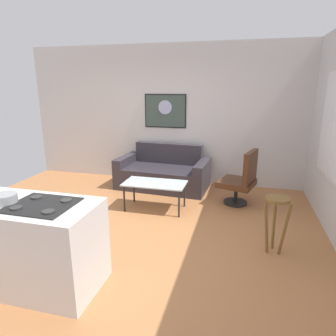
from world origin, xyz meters
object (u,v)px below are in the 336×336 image
Objects in this scene: coffee_table at (155,185)px; armchair at (242,179)px; bar_stool at (276,213)px; mixing_bowl at (5,199)px; couch at (163,174)px; wall_painting at (165,111)px.

coffee_table is 1.06× the size of armchair.
mixing_bowl is (-2.63, -1.29, 0.41)m from bar_stool.
couch is at bearing 159.64° from armchair.
mixing_bowl is at bearing -128.76° from armchair.
mixing_bowl is at bearing -101.48° from couch.
couch is 1.81× the size of coffee_table.
wall_painting is (-2.03, 2.47, 0.97)m from bar_stool.
armchair reaches higher than couch.
couch reaches higher than bar_stool.
wall_painting is at bearing 100.10° from couch.
bar_stool is 3.19× the size of mixing_bowl.
armchair is at bearing 21.95° from coffee_table.
wall_painting is at bearing 81.02° from mixing_bowl.
coffee_table is at bearing -81.83° from couch.
coffee_table is at bearing 153.32° from bar_stool.
mixing_bowl reaches higher than armchair.
wall_painting is (-1.61, 1.01, 1.03)m from armchair.
couch is 2.82m from bar_stool.
couch reaches higher than coffee_table.
bar_stool is at bearing -73.69° from armchair.
armchair is (1.37, 0.55, 0.04)m from coffee_table.
wall_painting reaches higher than couch.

